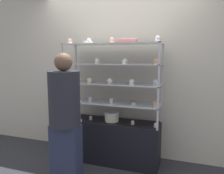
# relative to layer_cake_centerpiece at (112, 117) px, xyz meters

# --- Properties ---
(ground_plane) EXTENTS (20.00, 20.00, 0.00)m
(ground_plane) POSITION_rel_layer_cake_centerpiece_xyz_m (-0.00, 0.01, -0.68)
(ground_plane) COLOR #2D2D33
(back_wall) EXTENTS (8.00, 0.05, 2.60)m
(back_wall) POSITION_rel_layer_cake_centerpiece_xyz_m (-0.00, 0.36, 0.62)
(back_wall) COLOR beige
(back_wall) RESTS_ON ground_plane
(display_base) EXTENTS (1.38, 0.42, 0.62)m
(display_base) POSITION_rel_layer_cake_centerpiece_xyz_m (-0.00, 0.01, -0.38)
(display_base) COLOR black
(display_base) RESTS_ON ground_plane
(display_riser_lower) EXTENTS (1.38, 0.42, 0.28)m
(display_riser_lower) POSITION_rel_layer_cake_centerpiece_xyz_m (-0.00, 0.01, 0.19)
(display_riser_lower) COLOR #B7B7BC
(display_riser_lower) RESTS_ON display_base
(display_riser_middle) EXTENTS (1.38, 0.42, 0.28)m
(display_riser_middle) POSITION_rel_layer_cake_centerpiece_xyz_m (-0.00, 0.01, 0.47)
(display_riser_middle) COLOR #B7B7BC
(display_riser_middle) RESTS_ON display_riser_lower
(display_riser_upper) EXTENTS (1.38, 0.42, 0.28)m
(display_riser_upper) POSITION_rel_layer_cake_centerpiece_xyz_m (-0.00, 0.01, 0.75)
(display_riser_upper) COLOR #B7B7BC
(display_riser_upper) RESTS_ON display_riser_middle
(display_riser_top) EXTENTS (1.38, 0.42, 0.28)m
(display_riser_top) POSITION_rel_layer_cake_centerpiece_xyz_m (-0.00, 0.01, 1.03)
(display_riser_top) COLOR #B7B7BC
(display_riser_top) RESTS_ON display_riser_upper
(layer_cake_centerpiece) EXTENTS (0.21, 0.21, 0.13)m
(layer_cake_centerpiece) POSITION_rel_layer_cake_centerpiece_xyz_m (0.00, 0.00, 0.00)
(layer_cake_centerpiece) COLOR beige
(layer_cake_centerpiece) RESTS_ON display_base
(sheet_cake_frosted) EXTENTS (0.25, 0.15, 0.06)m
(sheet_cake_frosted) POSITION_rel_layer_cake_centerpiece_xyz_m (0.21, 0.01, 1.08)
(sheet_cake_frosted) COLOR #C66660
(sheet_cake_frosted) RESTS_ON display_riser_top
(cupcake_0) EXTENTS (0.05, 0.05, 0.06)m
(cupcake_0) POSITION_rel_layer_cake_centerpiece_xyz_m (-0.64, -0.08, -0.04)
(cupcake_0) COLOR #CCB28C
(cupcake_0) RESTS_ON display_base
(cupcake_1) EXTENTS (0.05, 0.05, 0.06)m
(cupcake_1) POSITION_rel_layer_cake_centerpiece_xyz_m (-0.32, -0.04, -0.04)
(cupcake_1) COLOR beige
(cupcake_1) RESTS_ON display_base
(cupcake_2) EXTENTS (0.05, 0.05, 0.06)m
(cupcake_2) POSITION_rel_layer_cake_centerpiece_xyz_m (0.32, -0.06, -0.04)
(cupcake_2) COLOR #CCB28C
(cupcake_2) RESTS_ON display_base
(cupcake_3) EXTENTS (0.05, 0.05, 0.06)m
(cupcake_3) POSITION_rel_layer_cake_centerpiece_xyz_m (0.64, -0.07, -0.04)
(cupcake_3) COLOR white
(cupcake_3) RESTS_ON display_base
(price_tag_0) EXTENTS (0.04, 0.00, 0.04)m
(price_tag_0) POSITION_rel_layer_cake_centerpiece_xyz_m (-0.41, -0.18, -0.05)
(price_tag_0) COLOR white
(price_tag_0) RESTS_ON display_base
(cupcake_4) EXTENTS (0.06, 0.06, 0.07)m
(cupcake_4) POSITION_rel_layer_cake_centerpiece_xyz_m (-0.64, -0.03, 0.25)
(cupcake_4) COLOR white
(cupcake_4) RESTS_ON display_riser_lower
(cupcake_5) EXTENTS (0.06, 0.06, 0.07)m
(cupcake_5) POSITION_rel_layer_cake_centerpiece_xyz_m (-0.32, -0.04, 0.25)
(cupcake_5) COLOR white
(cupcake_5) RESTS_ON display_riser_lower
(cupcake_6) EXTENTS (0.06, 0.06, 0.07)m
(cupcake_6) POSITION_rel_layer_cake_centerpiece_xyz_m (0.01, -0.05, 0.25)
(cupcake_6) COLOR white
(cupcake_6) RESTS_ON display_riser_lower
(cupcake_7) EXTENTS (0.06, 0.06, 0.07)m
(cupcake_7) POSITION_rel_layer_cake_centerpiece_xyz_m (0.33, -0.03, 0.25)
(cupcake_7) COLOR white
(cupcake_7) RESTS_ON display_riser_lower
(cupcake_8) EXTENTS (0.06, 0.06, 0.07)m
(cupcake_8) POSITION_rel_layer_cake_centerpiece_xyz_m (0.62, -0.06, 0.25)
(cupcake_8) COLOR #CCB28C
(cupcake_8) RESTS_ON display_riser_lower
(price_tag_1) EXTENTS (0.04, 0.00, 0.04)m
(price_tag_1) POSITION_rel_layer_cake_centerpiece_xyz_m (-0.42, -0.18, 0.23)
(price_tag_1) COLOR white
(price_tag_1) RESTS_ON display_riser_lower
(cupcake_9) EXTENTS (0.07, 0.07, 0.08)m
(cupcake_9) POSITION_rel_layer_cake_centerpiece_xyz_m (-0.64, -0.04, 0.53)
(cupcake_9) COLOR beige
(cupcake_9) RESTS_ON display_riser_middle
(cupcake_10) EXTENTS (0.07, 0.07, 0.08)m
(cupcake_10) POSITION_rel_layer_cake_centerpiece_xyz_m (-0.31, -0.09, 0.53)
(cupcake_10) COLOR #CCB28C
(cupcake_10) RESTS_ON display_riser_middle
(cupcake_11) EXTENTS (0.07, 0.07, 0.08)m
(cupcake_11) POSITION_rel_layer_cake_centerpiece_xyz_m (-0.01, -0.08, 0.53)
(cupcake_11) COLOR #CCB28C
(cupcake_11) RESTS_ON display_riser_middle
(cupcake_12) EXTENTS (0.07, 0.07, 0.08)m
(cupcake_12) POSITION_rel_layer_cake_centerpiece_xyz_m (0.30, -0.06, 0.53)
(cupcake_12) COLOR white
(cupcake_12) RESTS_ON display_riser_middle
(cupcake_13) EXTENTS (0.07, 0.07, 0.08)m
(cupcake_13) POSITION_rel_layer_cake_centerpiece_xyz_m (0.61, -0.03, 0.53)
(cupcake_13) COLOR #CCB28C
(cupcake_13) RESTS_ON display_riser_middle
(price_tag_2) EXTENTS (0.04, 0.00, 0.04)m
(price_tag_2) POSITION_rel_layer_cake_centerpiece_xyz_m (-0.48, -0.18, 0.51)
(price_tag_2) COLOR white
(price_tag_2) RESTS_ON display_riser_middle
(cupcake_14) EXTENTS (0.06, 0.06, 0.08)m
(cupcake_14) POSITION_rel_layer_cake_centerpiece_xyz_m (-0.63, -0.09, 0.80)
(cupcake_14) COLOR white
(cupcake_14) RESTS_ON display_riser_upper
(cupcake_15) EXTENTS (0.06, 0.06, 0.08)m
(cupcake_15) POSITION_rel_layer_cake_centerpiece_xyz_m (-0.21, -0.04, 0.80)
(cupcake_15) COLOR beige
(cupcake_15) RESTS_ON display_riser_upper
(cupcake_16) EXTENTS (0.06, 0.06, 0.08)m
(cupcake_16) POSITION_rel_layer_cake_centerpiece_xyz_m (0.20, -0.05, 0.80)
(cupcake_16) COLOR beige
(cupcake_16) RESTS_ON display_riser_upper
(cupcake_17) EXTENTS (0.06, 0.06, 0.08)m
(cupcake_17) POSITION_rel_layer_cake_centerpiece_xyz_m (0.62, -0.07, 0.80)
(cupcake_17) COLOR #CCB28C
(cupcake_17) RESTS_ON display_riser_upper
(price_tag_3) EXTENTS (0.04, 0.00, 0.04)m
(price_tag_3) POSITION_rel_layer_cake_centerpiece_xyz_m (0.22, -0.18, 0.79)
(price_tag_3) COLOR white
(price_tag_3) RESTS_ON display_riser_upper
(cupcake_18) EXTENTS (0.06, 0.06, 0.08)m
(cupcake_18) POSITION_rel_layer_cake_centerpiece_xyz_m (-0.62, -0.06, 1.08)
(cupcake_18) COLOR white
(cupcake_18) RESTS_ON display_riser_top
(cupcake_19) EXTENTS (0.06, 0.06, 0.08)m
(cupcake_19) POSITION_rel_layer_cake_centerpiece_xyz_m (-0.33, -0.04, 1.08)
(cupcake_19) COLOR white
(cupcake_19) RESTS_ON display_riser_top
(cupcake_20) EXTENTS (0.06, 0.06, 0.08)m
(cupcake_20) POSITION_rel_layer_cake_centerpiece_xyz_m (0.01, -0.03, 1.08)
(cupcake_20) COLOR white
(cupcake_20) RESTS_ON display_riser_top
(cupcake_21) EXTENTS (0.06, 0.06, 0.08)m
(cupcake_21) POSITION_rel_layer_cake_centerpiece_xyz_m (0.64, -0.08, 1.08)
(cupcake_21) COLOR white
(cupcake_21) RESTS_ON display_riser_top
(price_tag_4) EXTENTS (0.04, 0.00, 0.04)m
(price_tag_4) POSITION_rel_layer_cake_centerpiece_xyz_m (-0.34, -0.18, 1.07)
(price_tag_4) COLOR white
(price_tag_4) RESTS_ON display_riser_top
(donut_glazed) EXTENTS (0.13, 0.13, 0.04)m
(donut_glazed) POSITION_rel_layer_cake_centerpiece_xyz_m (-0.35, -0.02, 1.06)
(donut_glazed) COLOR #EFE5CC
(donut_glazed) RESTS_ON display_riser_top
(customer_figure) EXTENTS (0.37, 0.37, 1.59)m
(customer_figure) POSITION_rel_layer_cake_centerpiece_xyz_m (-0.34, -0.72, 0.17)
(customer_figure) COLOR #282D47
(customer_figure) RESTS_ON ground_plane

